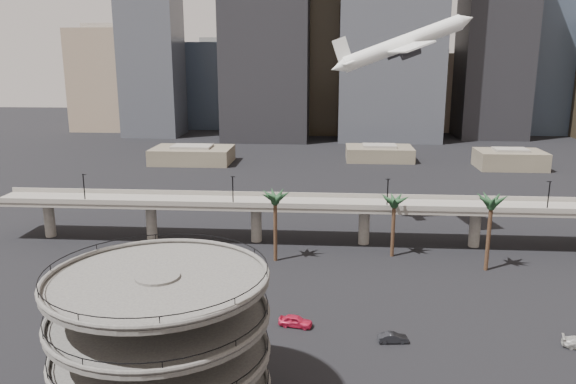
# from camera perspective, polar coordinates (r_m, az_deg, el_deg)

# --- Properties ---
(parking_ramp) EXTENTS (22.20, 22.20, 17.35)m
(parking_ramp) POSITION_cam_1_polar(r_m,az_deg,el_deg) (59.89, -12.78, -13.99)
(parking_ramp) COLOR #454341
(parking_ramp) RESTS_ON ground
(overpass) EXTENTS (130.00, 9.30, 14.70)m
(overpass) POSITION_cam_1_polar(r_m,az_deg,el_deg) (113.63, 2.25, -1.62)
(overpass) COLOR slate
(overpass) RESTS_ON ground
(palm_trees) EXTENTS (42.40, 10.40, 14.00)m
(palm_trees) POSITION_cam_1_polar(r_m,az_deg,el_deg) (103.05, 9.88, -1.07)
(palm_trees) COLOR #48301F
(palm_trees) RESTS_ON ground
(low_buildings) EXTENTS (135.00, 27.50, 6.80)m
(low_buildings) POSITION_cam_1_polar(r_m,az_deg,el_deg) (199.87, 5.11, 3.71)
(low_buildings) COLOR brown
(low_buildings) RESTS_ON ground
(skyline) EXTENTS (269.00, 86.00, 112.36)m
(skyline) POSITION_cam_1_polar(r_m,az_deg,el_deg) (271.91, 6.86, 14.38)
(skyline) COLOR #87725D
(skyline) RESTS_ON ground
(airborne_jet) EXTENTS (30.92, 28.11, 13.61)m
(airborne_jet) POSITION_cam_1_polar(r_m,az_deg,el_deg) (122.67, 11.49, 14.47)
(airborne_jet) COLOR white
(airborne_jet) RESTS_ON ground
(car_a) EXTENTS (5.06, 2.80, 1.63)m
(car_a) POSITION_cam_1_polar(r_m,az_deg,el_deg) (81.36, 0.77, -12.97)
(car_a) COLOR #CA1C40
(car_a) RESTS_ON ground
(car_b) EXTENTS (4.18, 1.85, 1.33)m
(car_b) POSITION_cam_1_polar(r_m,az_deg,el_deg) (78.61, 10.61, -14.35)
(car_b) COLOR black
(car_b) RESTS_ON ground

